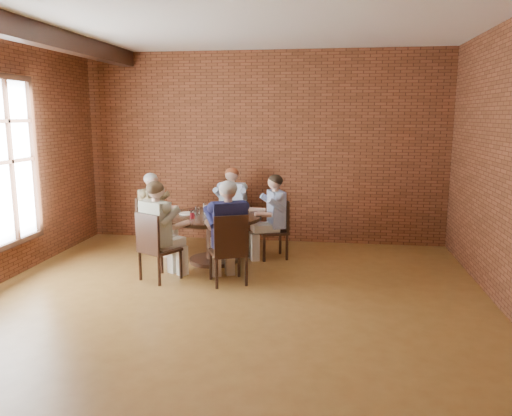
# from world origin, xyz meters

# --- Properties ---
(floor) EXTENTS (7.00, 7.00, 0.00)m
(floor) POSITION_xyz_m (0.00, 0.00, 0.00)
(floor) COLOR olive
(floor) RESTS_ON ground
(ceiling) EXTENTS (7.00, 7.00, 0.00)m
(ceiling) POSITION_xyz_m (0.00, 0.00, 3.40)
(ceiling) COLOR white
(ceiling) RESTS_ON wall_back
(wall_back) EXTENTS (7.00, 0.00, 7.00)m
(wall_back) POSITION_xyz_m (0.00, 3.50, 1.70)
(wall_back) COLOR brown
(wall_back) RESTS_ON ground
(wall_front) EXTENTS (7.00, 0.00, 7.00)m
(wall_front) POSITION_xyz_m (0.00, -3.50, 1.70)
(wall_front) COLOR brown
(wall_front) RESTS_ON ground
(ceiling_beam) EXTENTS (0.22, 6.90, 0.26)m
(ceiling_beam) POSITION_xyz_m (-2.45, 0.00, 3.27)
(ceiling_beam) COLOR black
(ceiling_beam) RESTS_ON ceiling
(dining_table) EXTENTS (1.52, 1.52, 0.75)m
(dining_table) POSITION_xyz_m (-0.58, 2.00, 0.53)
(dining_table) COLOR black
(dining_table) RESTS_ON floor
(chair_a) EXTENTS (0.57, 0.57, 0.95)m
(chair_a) POSITION_xyz_m (0.39, 2.40, 0.51)
(chair_a) COLOR black
(chair_a) RESTS_ON floor
(diner_a) EXTENTS (0.82, 0.75, 1.35)m
(diner_a) POSITION_xyz_m (0.31, 2.36, 0.68)
(diner_a) COLOR #395094
(diner_a) RESTS_ON floor
(chair_b) EXTENTS (0.49, 0.49, 0.96)m
(chair_b) POSITION_xyz_m (-0.47, 3.09, 0.52)
(chair_b) COLOR black
(chair_b) RESTS_ON floor
(diner_b) EXTENTS (0.62, 0.73, 1.38)m
(diner_b) POSITION_xyz_m (-0.48, 3.00, 0.69)
(diner_b) COLOR #99AAC3
(diner_b) RESTS_ON floor
(chair_c) EXTENTS (0.54, 0.54, 0.94)m
(chair_c) POSITION_xyz_m (-1.74, 2.39, 0.51)
(chair_c) COLOR black
(chair_c) RESTS_ON floor
(diner_c) EXTENTS (0.79, 0.71, 1.34)m
(diner_c) POSITION_xyz_m (-1.66, 2.36, 0.67)
(diner_c) COLOR brown
(diner_c) RESTS_ON floor
(chair_d) EXTENTS (0.62, 0.62, 0.97)m
(chair_d) POSITION_xyz_m (-1.16, 0.97, 0.52)
(chair_d) COLOR black
(chair_d) RESTS_ON floor
(diner_d) EXTENTS (0.83, 0.88, 1.39)m
(diner_d) POSITION_xyz_m (-1.12, 1.05, 0.70)
(diner_d) COLOR tan
(diner_d) RESTS_ON floor
(chair_e) EXTENTS (0.62, 0.62, 0.99)m
(chair_e) POSITION_xyz_m (-0.11, 0.96, 0.53)
(chair_e) COLOR black
(chair_e) RESTS_ON floor
(diner_e) EXTENTS (0.82, 0.89, 1.42)m
(diner_e) POSITION_xyz_m (-0.15, 1.05, 0.71)
(diner_e) COLOR #16183E
(diner_e) RESTS_ON floor
(plate_a) EXTENTS (0.26, 0.26, 0.01)m
(plate_a) POSITION_xyz_m (-0.24, 2.15, 0.76)
(plate_a) COLOR white
(plate_a) RESTS_ON dining_table
(plate_b) EXTENTS (0.26, 0.26, 0.01)m
(plate_b) POSITION_xyz_m (-0.52, 2.52, 0.76)
(plate_b) COLOR white
(plate_b) RESTS_ON dining_table
(plate_c) EXTENTS (0.26, 0.26, 0.01)m
(plate_c) POSITION_xyz_m (-1.01, 2.05, 0.76)
(plate_c) COLOR white
(plate_c) RESTS_ON dining_table
(plate_d) EXTENTS (0.26, 0.26, 0.01)m
(plate_d) POSITION_xyz_m (-0.37, 1.60, 0.76)
(plate_d) COLOR white
(plate_d) RESTS_ON dining_table
(glass_a) EXTENTS (0.07, 0.07, 0.14)m
(glass_a) POSITION_xyz_m (-0.33, 2.09, 0.82)
(glass_a) COLOR white
(glass_a) RESTS_ON dining_table
(glass_b) EXTENTS (0.07, 0.07, 0.14)m
(glass_b) POSITION_xyz_m (-0.47, 2.12, 0.82)
(glass_b) COLOR white
(glass_b) RESTS_ON dining_table
(glass_c) EXTENTS (0.07, 0.07, 0.14)m
(glass_c) POSITION_xyz_m (-0.77, 2.27, 0.82)
(glass_c) COLOR white
(glass_c) RESTS_ON dining_table
(glass_d) EXTENTS (0.07, 0.07, 0.14)m
(glass_d) POSITION_xyz_m (-0.71, 2.10, 0.82)
(glass_d) COLOR white
(glass_d) RESTS_ON dining_table
(glass_e) EXTENTS (0.07, 0.07, 0.14)m
(glass_e) POSITION_xyz_m (-0.82, 1.97, 0.82)
(glass_e) COLOR white
(glass_e) RESTS_ON dining_table
(glass_f) EXTENTS (0.07, 0.07, 0.14)m
(glass_f) POSITION_xyz_m (-0.83, 1.71, 0.82)
(glass_f) COLOR white
(glass_f) RESTS_ON dining_table
(glass_g) EXTENTS (0.07, 0.07, 0.14)m
(glass_g) POSITION_xyz_m (-0.47, 1.84, 0.82)
(glass_g) COLOR white
(glass_g) RESTS_ON dining_table
(smartphone) EXTENTS (0.10, 0.15, 0.01)m
(smartphone) POSITION_xyz_m (-0.31, 1.50, 0.75)
(smartphone) COLOR black
(smartphone) RESTS_ON dining_table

